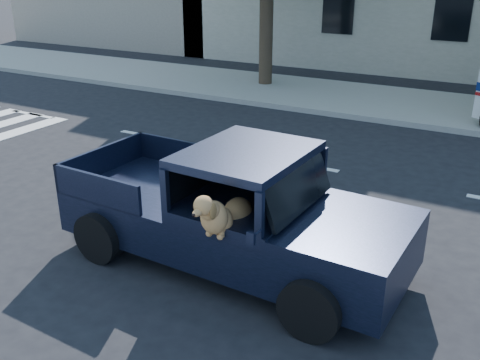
# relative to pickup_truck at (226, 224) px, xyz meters

# --- Properties ---
(ground) EXTENTS (120.00, 120.00, 0.00)m
(ground) POSITION_rel_pickup_truck_xyz_m (-0.62, 0.65, -0.57)
(ground) COLOR black
(ground) RESTS_ON ground
(far_sidewalk) EXTENTS (60.00, 4.00, 0.15)m
(far_sidewalk) POSITION_rel_pickup_truck_xyz_m (-0.62, 9.85, -0.49)
(far_sidewalk) COLOR gray
(far_sidewalk) RESTS_ON ground
(lane_stripes) EXTENTS (21.60, 0.14, 0.01)m
(lane_stripes) POSITION_rel_pickup_truck_xyz_m (1.38, 4.05, -0.56)
(lane_stripes) COLOR silver
(lane_stripes) RESTS_ON ground
(pickup_truck) EXTENTS (4.76, 2.48, 1.68)m
(pickup_truck) POSITION_rel_pickup_truck_xyz_m (0.00, 0.00, 0.00)
(pickup_truck) COLOR black
(pickup_truck) RESTS_ON ground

